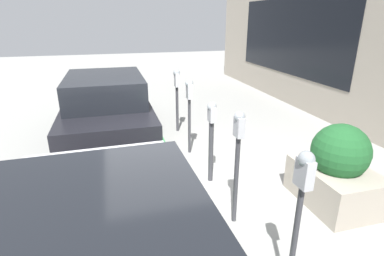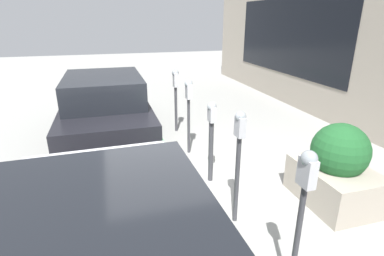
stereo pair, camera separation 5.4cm
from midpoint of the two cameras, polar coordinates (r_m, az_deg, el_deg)
ground_plane at (r=5.09m, az=-1.72°, el=-10.30°), size 40.00×40.00×0.00m
curb_strip at (r=5.07m, az=-2.61°, el=-10.22°), size 19.00×0.16×0.04m
parking_meter_nearest at (r=2.82m, az=19.97°, el=-11.99°), size 0.17×0.14×1.57m
parking_meter_second at (r=3.76m, az=8.50°, el=-3.84°), size 0.16×0.13×1.55m
parking_meter_middle at (r=4.79m, az=3.38°, el=-0.63°), size 0.17×0.15×1.37m
parking_meter_fourth at (r=5.78m, az=-0.92°, el=5.44°), size 0.18×0.15×1.50m
parking_meter_farthest at (r=7.01m, az=-3.37°, el=7.64°), size 0.19×0.16×1.49m
planter_box at (r=4.83m, az=25.53°, el=-7.13°), size 1.21×0.88×1.22m
parked_car_middle at (r=6.97m, az=-16.37°, el=4.11°), size 4.16×1.87×1.44m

